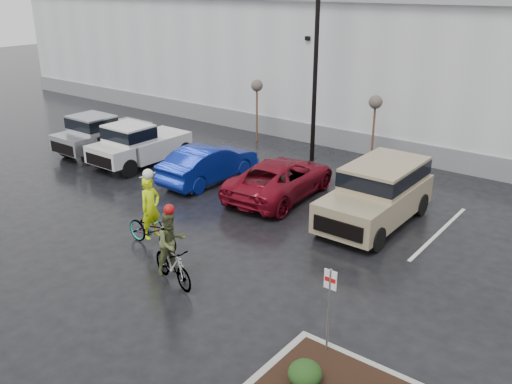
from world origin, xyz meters
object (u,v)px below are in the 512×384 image
Objects in this scene: suv_tan at (376,196)px; sapling_mid at (375,106)px; lamppost at (317,34)px; pickup_white at (145,142)px; cyclist_olive at (172,255)px; car_red at (281,178)px; fire_lane_sign at (329,302)px; pickup_silver at (108,132)px; car_blue at (209,163)px; cyclist_hivis at (152,224)px; sapling_west at (257,89)px.

sapling_mid is at bearing 117.32° from suv_tan.
lamppost reaches higher than pickup_white.
car_red is at bearing 25.46° from cyclist_olive.
fire_lane_sign is 9.68m from car_red.
sapling_mid reaches higher than pickup_white.
cyclist_olive is (11.44, -6.85, -0.12)m from pickup_silver.
car_blue is at bearing 2.28° from car_red.
car_blue is at bearing 144.80° from fire_lane_sign.
sapling_mid is 6.63m from suv_tan.
fire_lane_sign is at bearing -67.51° from sapling_mid.
cyclist_hivis is (9.34, -5.69, -0.19)m from pickup_silver.
fire_lane_sign is 0.94× the size of cyclist_olive.
sapling_west reaches higher than car_red.
lamppost is at bearing 27.96° from cyclist_olive.
car_red is (-1.07, -5.54, -1.99)m from sapling_mid.
cyclist_olive reaches higher than suv_tan.
cyclist_hivis is 2.39m from cyclist_olive.
cyclist_hivis is at bearing 116.08° from car_blue.
pickup_silver is 2.77m from pickup_white.
sapling_mid is 1.45× the size of fire_lane_sign.
pickup_white is 11.27m from suv_tan.
car_blue is (-1.93, -4.94, -4.92)m from lamppost.
lamppost is at bearing -14.04° from sapling_west.
cyclist_hivis is at bearing -67.58° from sapling_west.
lamppost is 1.77× the size of pickup_white.
pickup_silver is 10.94m from cyclist_hivis.
sapling_mid is 0.62× the size of pickup_white.
pickup_silver is (-16.40, 6.99, -0.43)m from fire_lane_sign.
car_red is 1.04× the size of suv_tan.
sapling_west is at bearing -70.36° from car_blue.
pickup_white is 2.21× the size of cyclist_olive.
sapling_west reaches higher than car_blue.
suv_tan is (2.94, -5.69, -1.70)m from sapling_mid.
fire_lane_sign is (11.80, -12.80, -1.32)m from sapling_west.
cyclist_hivis reaches higher than pickup_white.
pickup_white is 2.02× the size of cyclist_hivis.
lamppost is 6.87m from car_red.
pickup_white is 1.12× the size of car_blue.
suv_tan reaches higher than pickup_silver.
sapling_mid is at bearing -105.28° from car_red.
sapling_mid is at bearing 35.40° from pickup_white.
cyclist_olive is (4.77, -6.72, 0.09)m from car_blue.
sapling_mid reaches higher than cyclist_olive.
sapling_mid is at bearing -126.32° from car_blue.
cyclist_hivis is (-7.05, 1.30, -0.62)m from fire_lane_sign.
lamppost reaches higher than car_blue.
pickup_silver is at bearing 156.91° from fire_lane_sign.
fire_lane_sign reaches higher than pickup_white.
fire_lane_sign is at bearing 126.87° from car_red.
lamppost is 1.77× the size of pickup_silver.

